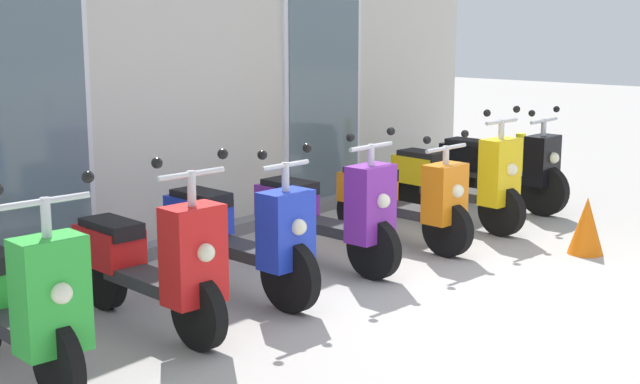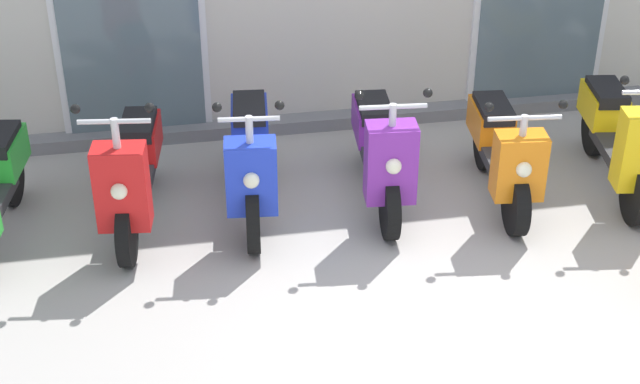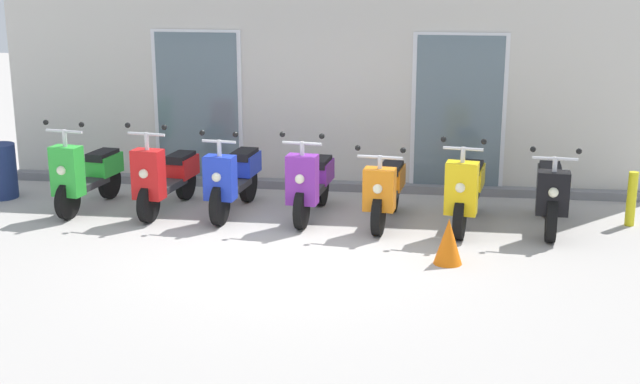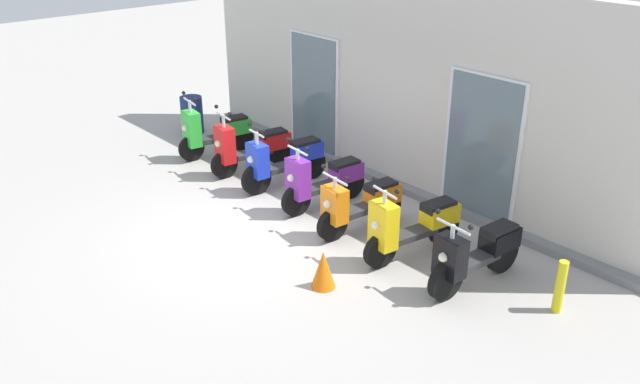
# 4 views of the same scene
# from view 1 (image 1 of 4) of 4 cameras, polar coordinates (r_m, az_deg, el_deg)

# --- Properties ---
(ground_plane) EXTENTS (40.00, 40.00, 0.00)m
(ground_plane) POSITION_cam_1_polar(r_m,az_deg,el_deg) (7.18, 8.93, -6.42)
(ground_plane) COLOR #A8A39E
(storefront_facade) EXTENTS (9.61, 0.50, 3.47)m
(storefront_facade) POSITION_cam_1_polar(r_m,az_deg,el_deg) (8.69, -8.40, 7.97)
(storefront_facade) COLOR beige
(storefront_facade) RESTS_ON ground_plane
(scooter_green) EXTENTS (0.63, 1.54, 1.29)m
(scooter_green) POSITION_cam_1_polar(r_m,az_deg,el_deg) (5.69, -18.32, -6.36)
(scooter_green) COLOR black
(scooter_green) RESTS_ON ground_plane
(scooter_red) EXTENTS (0.61, 1.64, 1.29)m
(scooter_red) POSITION_cam_1_polar(r_m,az_deg,el_deg) (6.37, -10.50, -4.29)
(scooter_red) COLOR black
(scooter_red) RESTS_ON ground_plane
(scooter_blue) EXTENTS (0.54, 1.67, 1.21)m
(scooter_blue) POSITION_cam_1_polar(r_m,az_deg,el_deg) (7.01, -5.05, -2.64)
(scooter_blue) COLOR black
(scooter_blue) RESTS_ON ground_plane
(scooter_purple) EXTENTS (0.57, 1.61, 1.22)m
(scooter_purple) POSITION_cam_1_polar(r_m,az_deg,el_deg) (7.76, 0.43, -1.30)
(scooter_purple) COLOR black
(scooter_purple) RESTS_ON ground_plane
(scooter_orange) EXTENTS (0.62, 1.54, 1.11)m
(scooter_orange) POSITION_cam_1_polar(r_m,az_deg,el_deg) (8.48, 5.14, -0.46)
(scooter_orange) COLOR black
(scooter_orange) RESTS_ON ground_plane
(scooter_yellow) EXTENTS (0.61, 1.64, 1.25)m
(scooter_yellow) POSITION_cam_1_polar(r_m,az_deg,el_deg) (9.33, 8.54, 0.74)
(scooter_yellow) COLOR black
(scooter_yellow) RESTS_ON ground_plane
(scooter_black) EXTENTS (0.59, 1.64, 1.15)m
(scooter_black) POSITION_cam_1_polar(r_m,az_deg,el_deg) (10.26, 11.11, 1.51)
(scooter_black) COLOR black
(scooter_black) RESTS_ON ground_plane
(curb_bollard) EXTENTS (0.12, 0.12, 0.70)m
(curb_bollard) POSITION_cam_1_polar(r_m,az_deg,el_deg) (11.32, 12.28, 1.81)
(curb_bollard) COLOR yellow
(curb_bollard) RESTS_ON ground_plane
(traffic_cone) EXTENTS (0.32, 0.32, 0.52)m
(traffic_cone) POSITION_cam_1_polar(r_m,az_deg,el_deg) (8.57, 16.20, -2.01)
(traffic_cone) COLOR orange
(traffic_cone) RESTS_ON ground_plane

